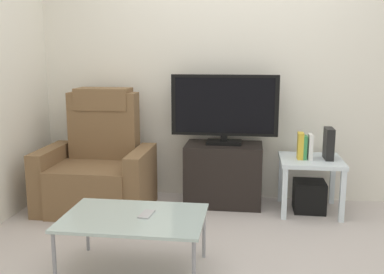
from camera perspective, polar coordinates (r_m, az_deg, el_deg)
ground_plane at (r=3.46m, az=3.86°, el=-13.18°), size 6.40×6.40×0.00m
wall_back at (r=4.29m, az=5.11°, el=9.38°), size 6.40×0.06×2.60m
tv_stand at (r=4.16m, az=4.07°, el=-4.77°), size 0.70×0.44×0.57m
television at (r=4.06m, az=4.20°, el=3.79°), size 0.98×0.20×0.64m
recliner_armchair at (r=4.14m, az=-11.99°, el=-3.85°), size 0.98×0.78×1.08m
side_table at (r=4.07m, az=15.04°, el=-3.77°), size 0.54×0.54×0.48m
subwoofer_box at (r=4.14m, az=14.85°, el=-7.37°), size 0.27×0.27×0.27m
book_leftmost at (r=3.99m, az=13.79°, el=-1.10°), size 0.05×0.11×0.24m
book_middle at (r=4.00m, az=14.33°, el=-1.30°), size 0.03×0.11×0.21m
book_rightmost at (r=4.01m, az=14.98°, el=-1.21°), size 0.03×0.14×0.22m
game_console at (r=4.05m, az=17.20°, el=-0.82°), size 0.07×0.20×0.28m
coffee_table at (r=2.88m, az=-7.49°, el=-10.50°), size 0.90×0.60×0.38m
cell_phone at (r=2.88m, az=-5.88°, el=-9.86°), size 0.09×0.16×0.01m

